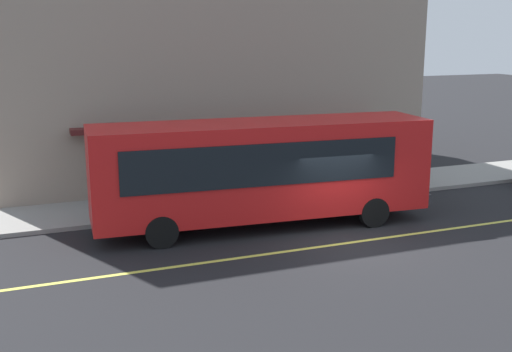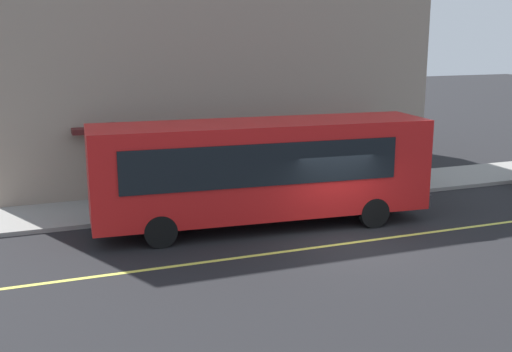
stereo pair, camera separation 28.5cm
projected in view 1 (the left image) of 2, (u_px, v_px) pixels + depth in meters
The scene contains 7 objects.
ground at pixel (352, 242), 19.39m from camera, with size 120.00×120.00×0.00m, color black.
sidewalk at pixel (275, 195), 24.76m from camera, with size 80.00×3.19×0.15m, color gray.
lane_centre_stripe at pixel (352, 242), 19.39m from camera, with size 36.00×0.16×0.01m, color #D8D14C.
storefront_building at pixel (193, 21), 29.15m from camera, with size 18.02×11.40×13.63m.
bus at pixel (263, 168), 20.57m from camera, with size 11.28×3.32×3.50m.
traffic_light at pixel (112, 147), 21.14m from camera, with size 0.30×0.52×3.20m.
pedestrian_by_curb at pixel (294, 167), 24.31m from camera, with size 0.34×0.34×1.81m.
Camera 1 is at (-9.54, -16.05, 6.36)m, focal length 44.30 mm.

